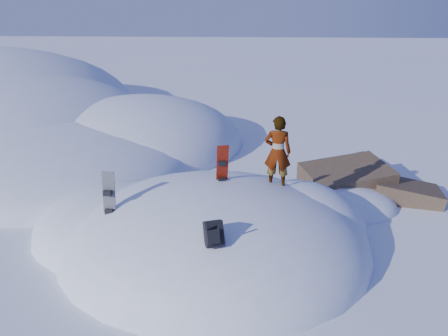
# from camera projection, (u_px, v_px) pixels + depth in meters

# --- Properties ---
(ground) EXTENTS (120.00, 120.00, 0.00)m
(ground) POSITION_uv_depth(u_px,v_px,m) (215.00, 248.00, 9.93)
(ground) COLOR white
(ground) RESTS_ON ground
(snow_mound) EXTENTS (8.00, 6.00, 3.00)m
(snow_mound) POSITION_uv_depth(u_px,v_px,m) (208.00, 242.00, 10.16)
(snow_mound) COLOR white
(snow_mound) RESTS_ON ground
(snow_ridge) EXTENTS (21.50, 18.50, 6.40)m
(snow_ridge) POSITION_uv_depth(u_px,v_px,m) (1.00, 125.00, 19.67)
(snow_ridge) COLOR white
(snow_ridge) RESTS_ON ground
(rock_outcrop) EXTENTS (4.68, 4.41, 1.68)m
(rock_outcrop) POSITION_uv_depth(u_px,v_px,m) (352.00, 196.00, 12.53)
(rock_outcrop) COLOR brown
(rock_outcrop) RESTS_ON ground
(snowboard_red) EXTENTS (0.32, 0.31, 1.41)m
(snowboard_red) POSITION_uv_depth(u_px,v_px,m) (222.00, 173.00, 9.79)
(snowboard_red) COLOR red
(snowboard_red) RESTS_ON snow_mound
(snowboard_dark) EXTENTS (0.27, 0.22, 1.39)m
(snowboard_dark) POSITION_uv_depth(u_px,v_px,m) (109.00, 204.00, 9.07)
(snowboard_dark) COLOR black
(snowboard_dark) RESTS_ON snow_mound
(backpack) EXTENTS (0.43, 0.50, 0.55)m
(backpack) POSITION_uv_depth(u_px,v_px,m) (214.00, 234.00, 7.74)
(backpack) COLOR black
(backpack) RESTS_ON snow_mound
(gear_pile) EXTENTS (0.92, 0.71, 0.24)m
(gear_pile) POSITION_uv_depth(u_px,v_px,m) (93.00, 264.00, 9.10)
(gear_pile) COLOR black
(gear_pile) RESTS_ON ground
(person) EXTENTS (0.65, 0.46, 1.66)m
(person) POSITION_uv_depth(u_px,v_px,m) (278.00, 152.00, 9.79)
(person) COLOR slate
(person) RESTS_ON snow_mound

